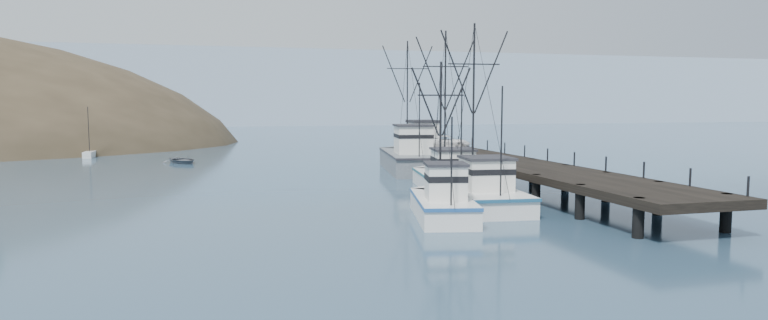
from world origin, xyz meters
TOP-DOWN VIEW (x-y plane):
  - ground at (0.00, 0.00)m, footprint 400.00×400.00m
  - pier at (14.00, 16.00)m, footprint 6.00×44.00m
  - distant_ridge at (10.00, 170.00)m, footprint 360.00×40.00m
  - distant_ridge_far at (-40.00, 185.00)m, footprint 180.00×25.00m
  - moored_sailboats at (-35.54, 56.78)m, footprint 24.24×18.94m
  - trawler_near at (7.67, 6.85)m, footprint 4.93×12.12m
  - trawler_mid at (3.99, 3.48)m, footprint 4.55×9.17m
  - trawler_far at (8.31, 13.96)m, footprint 5.52×12.44m
  - work_vessel at (9.50, 27.71)m, footprint 6.55×15.86m
  - pier_shed at (12.94, 34.00)m, footprint 3.00×3.20m
  - pickup_truck at (13.95, 28.95)m, footprint 5.27×3.91m
  - motorboat at (-12.80, 40.95)m, footprint 5.04×5.69m

SIDE VIEW (x-z plane):
  - ground at x=0.00m, z-range 0.00..0.00m
  - distant_ridge at x=10.00m, z-range -13.00..13.00m
  - distant_ridge_far at x=-40.00m, z-range -9.00..9.00m
  - motorboat at x=-12.80m, z-range -0.49..0.49m
  - moored_sailboats at x=-35.54m, z-range -2.84..3.51m
  - trawler_mid at x=3.99m, z-range -3.85..5.48m
  - trawler_near at x=7.67m, z-range -5.23..6.87m
  - trawler_far at x=8.31m, z-range -5.42..7.06m
  - work_vessel at x=9.50m, z-range -5.36..7.81m
  - pier at x=14.00m, z-range 0.69..2.69m
  - pickup_truck at x=13.95m, z-range 2.00..3.33m
  - pier_shed at x=12.94m, z-range 2.02..4.82m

